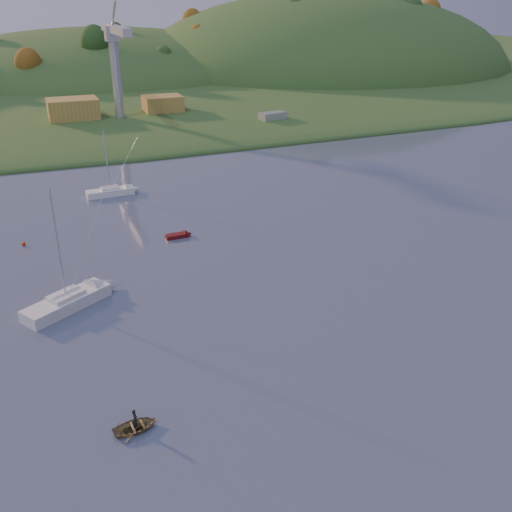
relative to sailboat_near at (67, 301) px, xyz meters
name	(u,v)px	position (x,y,z in m)	size (l,w,h in m)	color
far_shore	(67,74)	(17.90, 191.38, -0.80)	(620.00, 220.00, 1.50)	#295321
shore_slope	(88,100)	(17.90, 126.38, -0.80)	(640.00, 150.00, 7.00)	#295321
hill_center	(100,79)	(27.90, 171.38, -0.80)	(140.00, 120.00, 36.00)	#295321
hill_right	(322,73)	(112.90, 156.38, -0.80)	(150.00, 130.00, 60.00)	#295321
hillside_trees	(80,90)	(17.90, 146.38, -0.80)	(280.00, 50.00, 32.00)	#1F4016
wharf	(133,122)	(22.90, 83.38, 0.40)	(42.00, 16.00, 2.40)	slate
shed_west	(73,109)	(9.90, 84.38, 4.00)	(11.00, 8.00, 4.80)	#AA9138
shed_east	(163,104)	(30.90, 85.38, 3.60)	(9.00, 7.00, 4.00)	#AA9138
dock_crane	(115,52)	(19.90, 79.77, 16.38)	(3.20, 28.00, 20.30)	#B7B7BC
sailboat_near	(67,301)	(0.00, 0.00, 0.00)	(9.15, 7.04, 12.57)	white
sailboat_far	(110,191)	(9.72, 34.14, -0.12)	(7.37, 2.53, 10.09)	white
canoe	(136,426)	(2.82, -20.16, -0.46)	(2.31, 3.23, 0.67)	olive
paddler	(135,421)	(2.82, -20.16, -0.01)	(0.57, 0.38, 1.58)	black
red_tender	(182,235)	(15.62, 13.66, -0.55)	(3.50, 1.31, 1.18)	#540C0C
work_vessel	(273,123)	(52.90, 69.38, 0.52)	(15.13, 7.76, 3.71)	#4F5A68
buoy_2	(23,244)	(-3.58, 18.40, -0.55)	(0.50, 0.50, 0.50)	red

